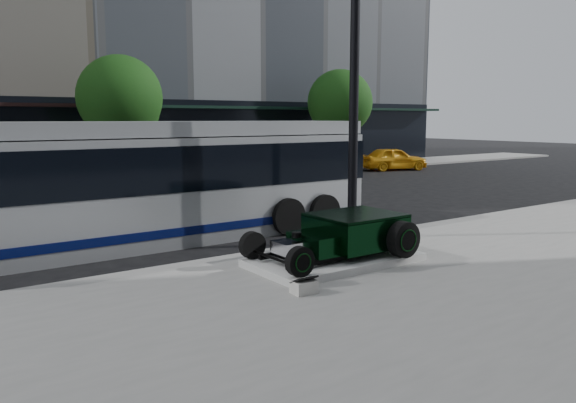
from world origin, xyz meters
TOP-DOWN VIEW (x-y plane):
  - ground at (0.00, 0.00)m, footprint 120.00×120.00m
  - sidewalk_far at (0.00, 14.00)m, footprint 70.00×4.00m
  - street_trees at (1.15, 13.07)m, footprint 29.80×3.80m
  - display_plinth at (-0.61, -3.88)m, footprint 3.40×1.80m
  - hot_rod at (-0.27, -3.88)m, footprint 3.22×2.00m
  - info_plaque at (-2.27, -5.06)m, footprint 0.42×0.33m
  - lamppost at (1.36, -2.20)m, footprint 0.40×0.40m
  - transit_bus at (-2.78, 0.74)m, footprint 12.12×2.88m
  - white_sedan at (3.96, 4.41)m, footprint 5.45×2.45m
  - yellow_taxi at (16.26, 10.78)m, footprint 4.21×2.63m

SIDE VIEW (x-z plane):
  - ground at x=0.00m, z-range 0.00..0.00m
  - sidewalk_far at x=0.00m, z-range 0.00..0.12m
  - display_plinth at x=-0.61m, z-range 0.12..0.27m
  - info_plaque at x=-2.27m, z-range 0.09..0.40m
  - yellow_taxi at x=16.26m, z-range 0.00..1.34m
  - hot_rod at x=-0.27m, z-range 0.29..1.10m
  - white_sedan at x=3.96m, z-range 0.00..1.55m
  - transit_bus at x=-2.78m, z-range 0.02..2.95m
  - lamppost at x=1.36m, z-range -0.16..7.21m
  - street_trees at x=1.15m, z-range 0.92..6.62m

